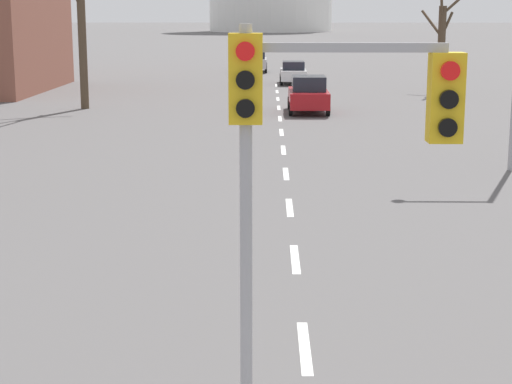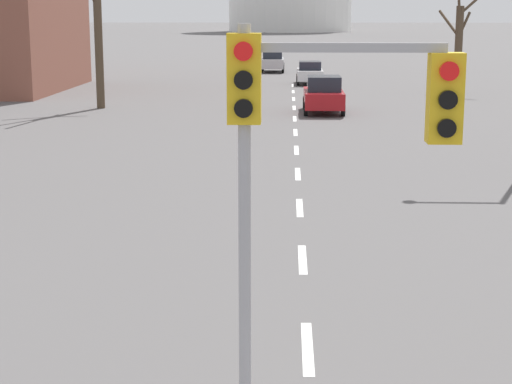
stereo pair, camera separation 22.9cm
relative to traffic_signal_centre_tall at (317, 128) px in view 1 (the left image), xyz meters
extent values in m
cube|color=silver|center=(0.01, 2.41, -3.49)|extent=(0.16, 2.00, 0.01)
cube|color=silver|center=(0.01, 6.91, -3.49)|extent=(0.16, 2.00, 0.01)
cube|color=silver|center=(0.01, 11.41, -3.49)|extent=(0.16, 2.00, 0.01)
cube|color=silver|center=(0.01, 15.91, -3.49)|extent=(0.16, 2.00, 0.01)
cube|color=silver|center=(0.01, 20.41, -3.49)|extent=(0.16, 2.00, 0.01)
cube|color=silver|center=(0.01, 24.91, -3.49)|extent=(0.16, 2.00, 0.01)
cube|color=silver|center=(0.01, 29.41, -3.49)|extent=(0.16, 2.00, 0.01)
cube|color=silver|center=(0.01, 33.91, -3.49)|extent=(0.16, 2.00, 0.01)
cube|color=silver|center=(0.01, 38.41, -3.49)|extent=(0.16, 2.00, 0.01)
cube|color=silver|center=(0.01, 42.91, -3.49)|extent=(0.16, 2.00, 0.01)
cube|color=silver|center=(0.01, 47.41, -3.49)|extent=(0.16, 2.00, 0.01)
cylinder|color=#9E9EA3|center=(-0.77, 0.01, -1.19)|extent=(0.14, 0.14, 4.61)
cube|color=gold|center=(-0.77, 0.01, 0.53)|extent=(0.36, 0.28, 0.96)
cylinder|color=red|center=(-0.77, -0.16, 0.83)|extent=(0.20, 0.06, 0.20)
cylinder|color=black|center=(-0.77, -0.16, 0.53)|extent=(0.20, 0.06, 0.20)
cylinder|color=black|center=(-0.77, -0.16, 0.23)|extent=(0.20, 0.06, 0.20)
cube|color=#9E9EA3|center=(0.30, 0.01, 0.86)|extent=(2.14, 0.10, 0.10)
cube|color=gold|center=(1.37, 0.01, 0.33)|extent=(0.36, 0.28, 0.96)
cylinder|color=red|center=(1.37, -0.16, 0.63)|extent=(0.20, 0.06, 0.20)
cylinder|color=black|center=(1.37, -0.16, 0.33)|extent=(0.20, 0.06, 0.20)
cylinder|color=black|center=(1.37, -0.16, 0.03)|extent=(0.20, 0.06, 0.20)
cube|color=maroon|center=(1.39, 31.84, -2.80)|extent=(1.83, 4.23, 0.75)
cube|color=#1E232D|center=(1.39, 31.63, -2.08)|extent=(1.56, 2.03, 0.69)
cylinder|color=black|center=(0.53, 33.16, -3.18)|extent=(0.18, 0.64, 0.64)
cylinder|color=black|center=(2.26, 33.16, -3.18)|extent=(0.18, 0.64, 0.64)
cylinder|color=black|center=(0.53, 30.53, -3.18)|extent=(0.18, 0.64, 0.64)
cylinder|color=black|center=(2.26, 30.53, -3.18)|extent=(0.18, 0.64, 0.64)
cube|color=silver|center=(1.14, 48.55, -2.86)|extent=(1.69, 4.00, 0.67)
cube|color=#1E232D|center=(1.14, 48.35, -2.25)|extent=(1.44, 1.92, 0.55)
cylinder|color=black|center=(0.34, 49.79, -3.20)|extent=(0.18, 0.61, 0.61)
cylinder|color=black|center=(1.93, 49.79, -3.20)|extent=(0.18, 0.61, 0.61)
cylinder|color=black|center=(0.34, 47.31, -3.20)|extent=(0.18, 0.61, 0.61)
cylinder|color=black|center=(1.93, 47.31, -3.20)|extent=(0.18, 0.61, 0.61)
cube|color=#B7B7BC|center=(-1.56, 60.39, -2.79)|extent=(1.78, 4.32, 0.73)
cube|color=#1E232D|center=(-1.56, 60.17, -2.07)|extent=(1.51, 2.07, 0.70)
cylinder|color=black|center=(-2.40, 61.73, -3.15)|extent=(0.18, 0.70, 0.70)
cylinder|color=black|center=(-0.72, 61.73, -3.15)|extent=(0.18, 0.70, 0.70)
cylinder|color=black|center=(-2.40, 59.05, -3.15)|extent=(0.18, 0.70, 0.70)
cylinder|color=black|center=(-0.72, 59.05, -3.15)|extent=(0.18, 0.70, 0.70)
cylinder|color=#473828|center=(-9.70, 33.43, 0.44)|extent=(0.40, 0.40, 7.87)
cylinder|color=#473828|center=(9.77, 42.48, -0.95)|extent=(0.46, 0.46, 5.10)
cylinder|color=#473828|center=(10.07, 42.59, 0.53)|extent=(0.76, 0.39, 1.47)
cylinder|color=#473828|center=(9.60, 42.07, 1.70)|extent=(0.48, 0.98, 1.98)
cylinder|color=#473828|center=(9.24, 43.22, 0.61)|extent=(1.02, 1.68, 1.57)
camera|label=1|loc=(-0.53, -9.16, 1.23)|focal=60.00mm
camera|label=2|loc=(-0.30, -9.16, 1.23)|focal=60.00mm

